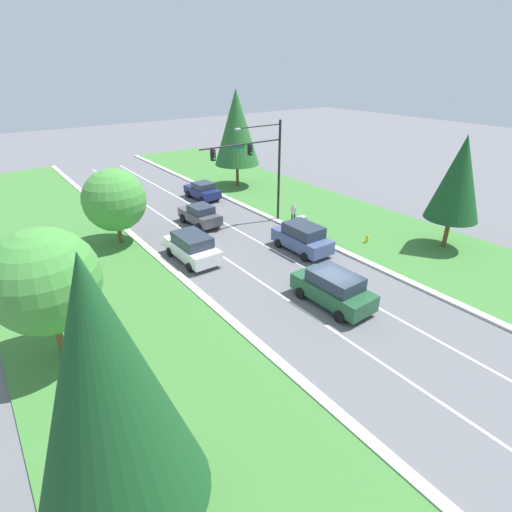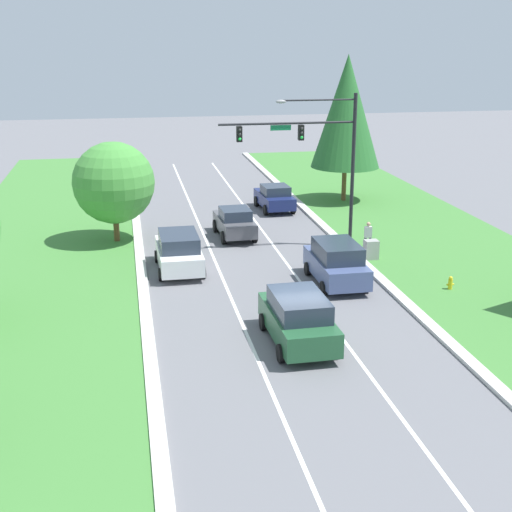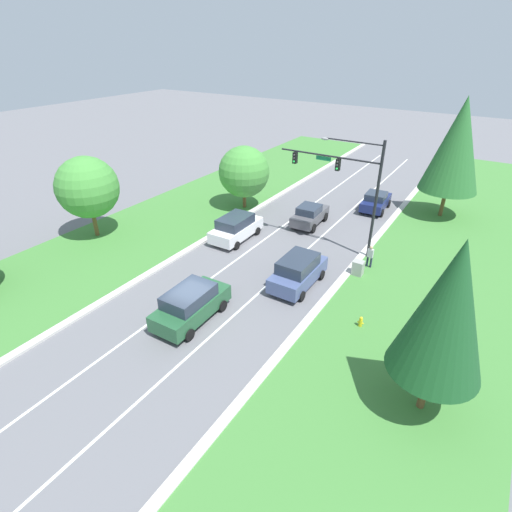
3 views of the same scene
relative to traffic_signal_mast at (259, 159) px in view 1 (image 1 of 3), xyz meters
name	(u,v)px [view 1 (image 1 of 3)]	position (x,y,z in m)	size (l,w,h in m)	color
ground_plane	(329,302)	(-3.97, -12.16, -5.55)	(160.00, 160.00, 0.00)	slate
curb_strip_right	(391,273)	(1.68, -12.16, -5.47)	(0.50, 90.00, 0.15)	beige
curb_strip_left	(249,337)	(-9.62, -12.16, -5.47)	(0.50, 90.00, 0.15)	beige
grass_verge_right	(436,253)	(6.93, -12.16, -5.51)	(10.00, 90.00, 0.08)	#427F38
grass_verge_left	(150,382)	(-14.87, -12.16, -5.51)	(10.00, 90.00, 0.08)	#427F38
lane_stripe_inner_left	(306,312)	(-5.77, -12.16, -5.54)	(0.14, 81.00, 0.01)	white
lane_stripe_inner_right	(350,292)	(-2.17, -12.16, -5.54)	(0.14, 81.00, 0.01)	white
traffic_signal_mast	(259,159)	(0.00, 0.00, 0.00)	(7.44, 0.41, 8.39)	black
forest_suv	(333,288)	(-3.99, -12.37, -4.52)	(2.35, 4.90, 1.99)	#235633
navy_sedan	(203,191)	(-0.35, 9.09, -4.68)	(2.26, 4.28, 1.72)	navy
white_suv	(192,247)	(-7.72, -2.64, -4.56)	(2.30, 4.81, 1.93)	white
graphite_sedan	(200,215)	(-4.03, 2.91, -4.65)	(2.18, 4.40, 1.76)	#4C4C51
slate_blue_suv	(302,238)	(-0.56, -6.00, -4.51)	(2.24, 4.66, 2.04)	#475684
utility_cabinet	(302,223)	(2.29, -2.80, -5.00)	(0.70, 0.60, 1.08)	#9E9E99
pedestrian	(293,213)	(2.59, -1.40, -4.61)	(0.40, 0.24, 1.69)	#232842
fire_hydrant	(367,239)	(4.33, -7.95, -5.20)	(0.34, 0.20, 0.70)	gold
conifer_near_right_tree	(236,128)	(5.03, 10.82, 0.75)	(4.78, 4.78, 10.12)	brown
oak_near_left_tree	(114,200)	(-10.80, 3.12, -2.11)	(4.57, 4.57, 5.72)	brown
conifer_far_right_tree	(459,178)	(8.39, -11.81, -0.31)	(3.68, 3.68, 8.19)	brown
oak_far_left_tree	(45,281)	(-17.44, -8.20, -1.47)	(4.68, 4.68, 6.41)	brown
conifer_mid_left_tree	(107,391)	(-17.61, -17.86, 0.09)	(4.46, 4.46, 9.21)	brown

